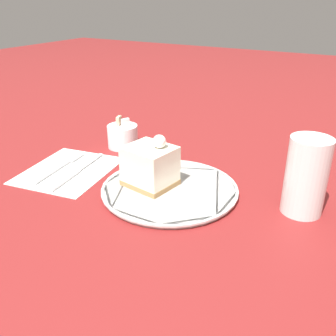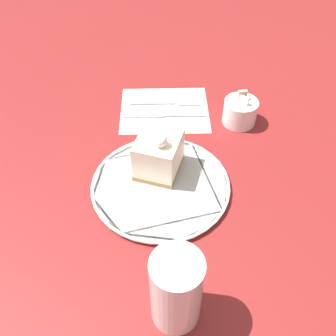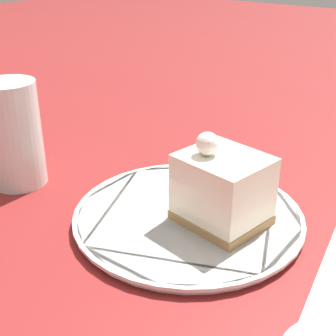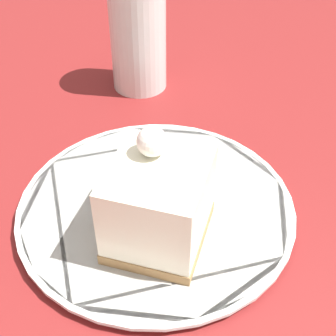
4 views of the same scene
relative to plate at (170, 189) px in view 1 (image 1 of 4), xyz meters
The scene contains 8 objects.
ground_plane 0.02m from the plate, 111.54° to the left, with size 4.00×4.00×0.00m, color maroon.
plate is the anchor object (origin of this frame).
cake_slice 0.06m from the plate, 167.65° to the right, with size 0.10×0.09×0.10m.
napkin 0.24m from the plate, behind, with size 0.20×0.23×0.00m.
fork 0.27m from the plate, behind, with size 0.04×0.17×0.00m.
knife 0.22m from the plate, 169.49° to the right, with size 0.04×0.19×0.00m.
sugar_bowl 0.27m from the plate, 145.95° to the left, with size 0.07×0.07×0.08m.
drinking_glass 0.25m from the plate, 13.43° to the left, with size 0.07×0.07×0.14m.
Camera 1 is at (0.32, -0.57, 0.35)m, focal length 40.00 mm.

